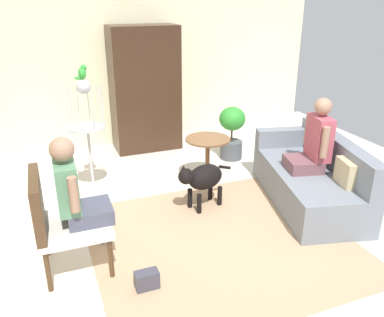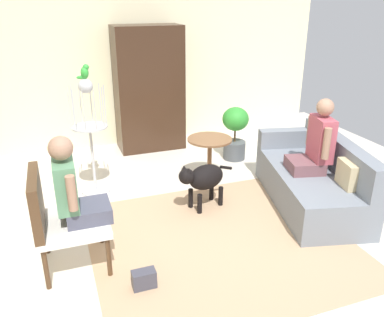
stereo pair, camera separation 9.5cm
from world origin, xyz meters
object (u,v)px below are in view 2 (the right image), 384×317
(couch, at_px, (313,180))
(bird_cage_stand, at_px, (90,133))
(round_end_table, at_px, (210,151))
(dog, at_px, (204,178))
(armoire_cabinet, at_px, (149,89))
(potted_plant, at_px, (235,130))
(handbag, at_px, (144,279))
(person_on_couch, at_px, (316,143))
(parrot, at_px, (85,72))
(armchair, at_px, (56,215))
(person_on_armchair, at_px, (73,189))

(couch, distance_m, bird_cage_stand, 2.76)
(round_end_table, relative_size, dog, 0.82)
(bird_cage_stand, height_order, armoire_cabinet, armoire_cabinet)
(potted_plant, relative_size, handbag, 3.96)
(person_on_couch, relative_size, dog, 1.15)
(round_end_table, relative_size, parrot, 3.61)
(dog, bearing_deg, couch, -14.00)
(couch, xyz_separation_m, person_on_couch, (-0.04, -0.02, 0.48))
(person_on_couch, relative_size, handbag, 4.18)
(bird_cage_stand, relative_size, potted_plant, 1.79)
(couch, distance_m, armchair, 2.96)
(potted_plant, bearing_deg, bird_cage_stand, -168.96)
(bird_cage_stand, distance_m, armoire_cabinet, 1.75)
(round_end_table, bearing_deg, bird_cage_stand, 172.33)
(person_on_couch, bearing_deg, dog, 164.64)
(couch, xyz_separation_m, person_on_armchair, (-2.77, -0.29, 0.49))
(person_on_armchair, xyz_separation_m, handbag, (0.48, -0.54, -0.70))
(round_end_table, bearing_deg, parrot, 172.30)
(parrot, bearing_deg, bird_cage_stand, -180.00)
(handbag, bearing_deg, armoire_cabinet, 74.61)
(armchair, relative_size, potted_plant, 1.17)
(bird_cage_stand, bearing_deg, round_end_table, -7.67)
(round_end_table, bearing_deg, dog, -117.48)
(parrot, distance_m, potted_plant, 2.46)
(bird_cage_stand, relative_size, handbag, 7.10)
(armchair, bearing_deg, armoire_cabinet, 60.91)
(couch, height_order, person_on_couch, person_on_couch)
(round_end_table, bearing_deg, armoire_cabinet, 104.75)
(person_on_couch, height_order, armoire_cabinet, armoire_cabinet)
(person_on_couch, bearing_deg, potted_plant, 98.35)
(potted_plant, bearing_deg, round_end_table, -137.05)
(person_on_couch, relative_size, round_end_table, 1.40)
(person_on_couch, relative_size, person_on_armchair, 1.06)
(potted_plant, bearing_deg, person_on_couch, -81.65)
(round_end_table, height_order, dog, round_end_table)
(person_on_couch, distance_m, round_end_table, 1.39)
(couch, distance_m, handbag, 2.44)
(round_end_table, height_order, bird_cage_stand, bird_cage_stand)
(person_on_armchair, distance_m, round_end_table, 2.24)
(bird_cage_stand, height_order, parrot, parrot)
(couch, relative_size, round_end_table, 3.17)
(armchair, xyz_separation_m, bird_cage_stand, (0.49, 1.47, 0.24))
(parrot, bearing_deg, person_on_armchair, -102.55)
(round_end_table, bearing_deg, handbag, -126.59)
(armchair, height_order, person_on_couch, person_on_couch)
(parrot, bearing_deg, potted_plant, 11.08)
(couch, height_order, armchair, armchair)
(person_on_armchair, xyz_separation_m, potted_plant, (2.49, 1.89, -0.33))
(round_end_table, bearing_deg, potted_plant, 42.95)
(armchair, xyz_separation_m, person_on_couch, (2.90, 0.26, 0.22))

